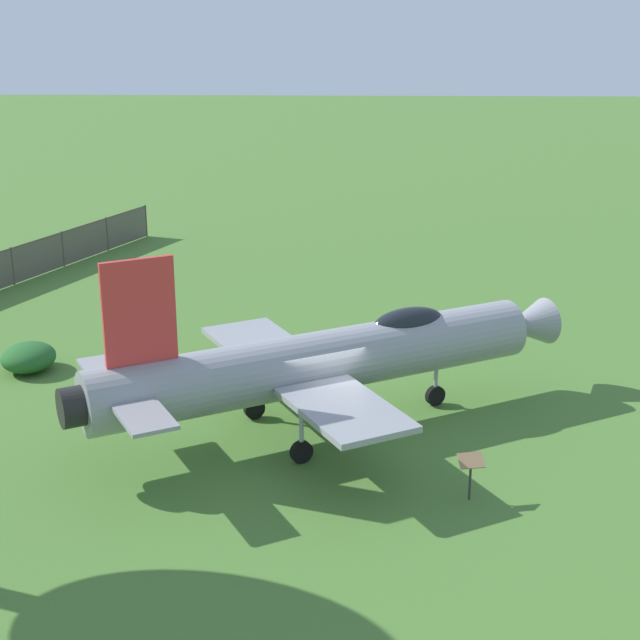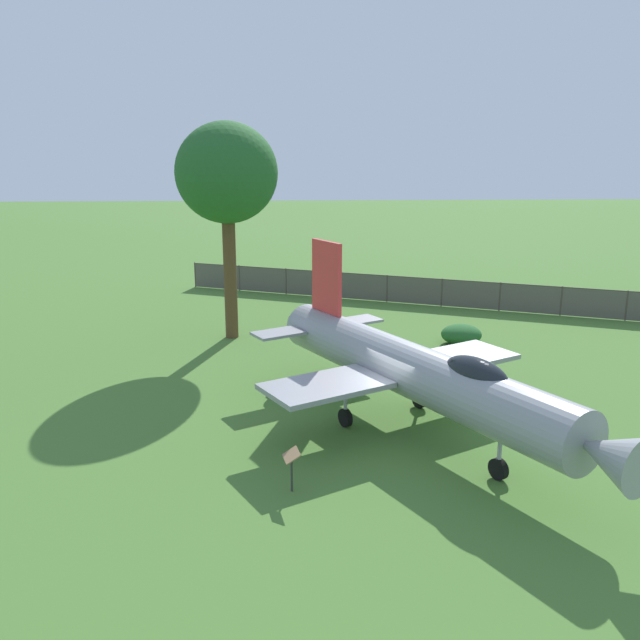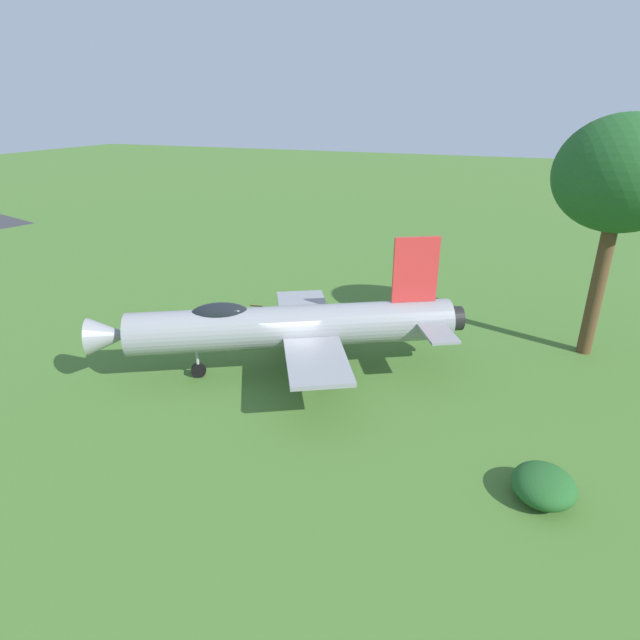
{
  "view_description": "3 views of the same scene",
  "coord_description": "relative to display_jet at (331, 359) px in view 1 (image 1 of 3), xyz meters",
  "views": [
    {
      "loc": [
        -0.78,
        23.91,
        11.23
      ],
      "look_at": [
        0.01,
        -1.36,
        2.76
      ],
      "focal_mm": 53.26,
      "sensor_mm": 36.0,
      "label": 1
    },
    {
      "loc": [
        -19.38,
        3.83,
        8.62
      ],
      "look_at": [
        4.48,
        2.55,
        2.5
      ],
      "focal_mm": 37.25,
      "sensor_mm": 36.0,
      "label": 2
    },
    {
      "loc": [
        7.85,
        -16.94,
        10.17
      ],
      "look_at": [
        1.29,
        -0.34,
        2.63
      ],
      "focal_mm": 28.83,
      "sensor_mm": 36.0,
      "label": 3
    }
  ],
  "objects": [
    {
      "name": "display_jet",
      "position": [
        0.0,
        0.0,
        0.0
      ],
      "size": [
        13.62,
        9.51,
        5.48
      ],
      "rotation": [
        0.0,
        0.0,
        3.64
      ],
      "color": "gray",
      "rests_on": "ground_plane"
    },
    {
      "name": "info_plaque",
      "position": [
        -3.39,
        3.9,
        -1.2
      ],
      "size": [
        0.66,
        0.5,
        1.14
      ],
      "color": "#333333",
      "rests_on": "ground_plane"
    },
    {
      "name": "ground_plane",
      "position": [
        0.32,
        0.17,
        -2.06
      ],
      "size": [
        200.0,
        200.0,
        0.0
      ],
      "primitive_type": "plane",
      "color": "#47722D"
    },
    {
      "name": "shrub_near_fence",
      "position": [
        9.77,
        -4.02,
        -1.6
      ],
      "size": [
        1.72,
        1.85,
        0.91
      ],
      "color": "#235B26",
      "rests_on": "ground_plane"
    }
  ]
}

